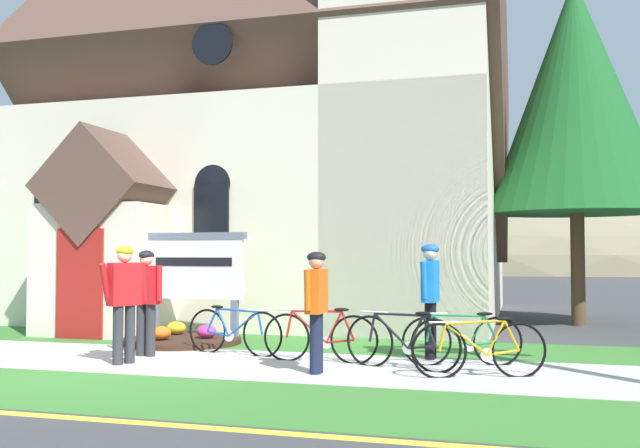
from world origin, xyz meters
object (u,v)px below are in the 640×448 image
object	(u,v)px
cyclist_in_yellow_jersey	(124,294)
cyclist_in_green_jersey	(430,291)
bicycle_orange	(234,331)
bicycle_black	(480,349)
bicycle_green	(402,342)
cyclist_in_red_jersey	(146,294)
roadside_conifer	(575,95)
cyclist_in_blue_jersey	(316,302)
church_sign	(194,269)
bicycle_blue	(463,340)
bicycle_yellow	(320,337)

from	to	relation	value
cyclist_in_yellow_jersey	cyclist_in_green_jersey	distance (m)	4.61
bicycle_orange	bicycle_black	size ratio (longest dim) A/B	1.03
bicycle_green	cyclist_in_red_jersey	size ratio (longest dim) A/B	1.02
cyclist_in_green_jersey	roadside_conifer	world-z (taller)	roadside_conifer
bicycle_orange	cyclist_in_blue_jersey	distance (m)	2.33
bicycle_green	church_sign	bearing A→B (deg)	152.77
church_sign	cyclist_in_yellow_jersey	distance (m)	2.92
cyclist_in_blue_jersey	bicycle_orange	bearing A→B (deg)	142.29
roadside_conifer	cyclist_in_green_jersey	bearing A→B (deg)	-113.38
cyclist_in_green_jersey	bicycle_blue	bearing A→B (deg)	-43.09
bicycle_orange	bicycle_black	xyz separation A→B (m)	(3.93, -1.08, 0.01)
cyclist_in_blue_jersey	church_sign	bearing A→B (deg)	138.11
bicycle_black	cyclist_in_blue_jersey	bearing A→B (deg)	-172.03
church_sign	bicycle_black	size ratio (longest dim) A/B	1.24
bicycle_orange	bicycle_black	distance (m)	4.08
bicycle_orange	cyclist_in_red_jersey	size ratio (longest dim) A/B	1.05
bicycle_black	bicycle_orange	bearing A→B (deg)	164.67
church_sign	bicycle_blue	distance (m)	5.43
bicycle_blue	roadside_conifer	bearing A→B (deg)	72.34
bicycle_blue	cyclist_in_blue_jersey	bearing A→B (deg)	-145.97
church_sign	cyclist_in_red_jersey	xyz separation A→B (m)	(0.18, -2.09, -0.34)
bicycle_black	bicycle_blue	size ratio (longest dim) A/B	1.01
bicycle_green	cyclist_in_red_jersey	xyz separation A→B (m)	(-4.11, 0.12, 0.59)
cyclist_in_red_jersey	cyclist_in_green_jersey	distance (m)	4.47
bicycle_blue	cyclist_in_green_jersey	xyz separation A→B (m)	(-0.52, 0.49, 0.68)
bicycle_blue	cyclist_in_green_jersey	distance (m)	0.99
bicycle_black	roadside_conifer	distance (m)	9.03
bicycle_green	cyclist_in_red_jersey	world-z (taller)	cyclist_in_red_jersey
bicycle_orange	cyclist_in_blue_jersey	xyz separation A→B (m)	(1.78, -1.38, 0.59)
bicycle_green	bicycle_orange	bearing A→B (deg)	166.39
cyclist_in_green_jersey	cyclist_in_blue_jersey	size ratio (longest dim) A/B	1.07
roadside_conifer	bicycle_black	bearing A→B (deg)	-103.38
bicycle_yellow	cyclist_in_blue_jersey	world-z (taller)	cyclist_in_blue_jersey
cyclist_in_green_jersey	church_sign	bearing A→B (deg)	165.77
bicycle_orange	roadside_conifer	world-z (taller)	roadside_conifer
bicycle_orange	cyclist_in_green_jersey	size ratio (longest dim) A/B	1.00
bicycle_blue	cyclist_in_blue_jersey	size ratio (longest dim) A/B	1.03
bicycle_yellow	bicycle_black	size ratio (longest dim) A/B	1.04
bicycle_yellow	bicycle_black	world-z (taller)	bicycle_yellow
bicycle_black	roadside_conifer	xyz separation A→B (m)	(1.76, 7.42, 4.84)
cyclist_in_yellow_jersey	bicycle_green	bearing A→B (deg)	9.75
cyclist_in_red_jersey	cyclist_in_blue_jersey	world-z (taller)	cyclist_in_red_jersey
bicycle_yellow	cyclist_in_green_jersey	bearing A→B (deg)	25.45
church_sign	cyclist_in_green_jersey	distance (m)	4.71
church_sign	bicycle_black	world-z (taller)	church_sign
bicycle_orange	roadside_conifer	size ratio (longest dim) A/B	0.22
church_sign	cyclist_in_green_jersey	world-z (taller)	church_sign
church_sign	bicycle_orange	distance (m)	2.30
bicycle_green	cyclist_in_yellow_jersey	bearing A→B (deg)	-170.25
bicycle_yellow	cyclist_in_blue_jersey	size ratio (longest dim) A/B	1.08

